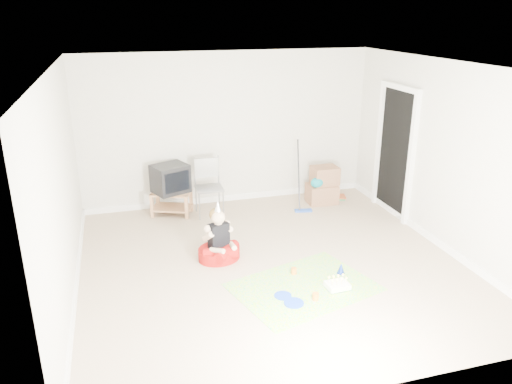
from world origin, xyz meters
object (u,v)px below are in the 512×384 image
object	(u,v)px
seated_woman	(219,246)
birthday_cake	(337,286)
crt_tv	(170,179)
tv_stand	(172,201)
cardboard_boxes	(323,186)
folding_chair	(209,188)

from	to	relation	value
seated_woman	birthday_cake	bearing A→B (deg)	-43.99
crt_tv	birthday_cake	size ratio (longest dim) A/B	1.88
crt_tv	seated_woman	xyz separation A→B (m)	(0.42, -1.77, -0.44)
tv_stand	cardboard_boxes	size ratio (longest dim) A/B	1.14
crt_tv	cardboard_boxes	xyz separation A→B (m)	(2.63, -0.18, -0.32)
folding_chair	seated_woman	world-z (taller)	folding_chair
birthday_cake	tv_stand	bearing A→B (deg)	119.19
cardboard_boxes	birthday_cake	size ratio (longest dim) A/B	2.27
folding_chair	birthday_cake	distance (m)	2.99
seated_woman	birthday_cake	xyz separation A→B (m)	(1.22, -1.18, -0.15)
tv_stand	birthday_cake	world-z (taller)	tv_stand
cardboard_boxes	birthday_cake	distance (m)	2.95
folding_chair	crt_tv	bearing A→B (deg)	163.02
seated_woman	crt_tv	bearing A→B (deg)	103.49
cardboard_boxes	birthday_cake	world-z (taller)	cardboard_boxes
tv_stand	seated_woman	bearing A→B (deg)	-76.51
crt_tv	seated_woman	size ratio (longest dim) A/B	0.63
crt_tv	folding_chair	xyz separation A→B (m)	(0.60, -0.18, -0.16)
cardboard_boxes	folding_chair	bearing A→B (deg)	-179.79
tv_stand	crt_tv	bearing A→B (deg)	0.00
tv_stand	birthday_cake	xyz separation A→B (m)	(1.65, -2.95, -0.20)
tv_stand	birthday_cake	distance (m)	3.38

